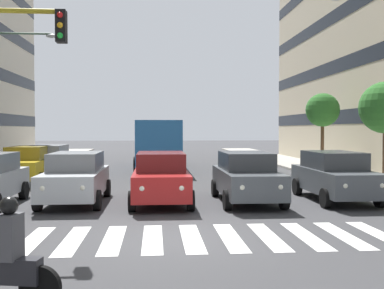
{
  "coord_description": "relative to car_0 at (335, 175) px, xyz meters",
  "views": [
    {
      "loc": [
        0.38,
        10.3,
        2.52
      ],
      "look_at": [
        -0.93,
        -5.78,
        1.97
      ],
      "focal_mm": 42.15,
      "sensor_mm": 36.0,
      "label": 1
    }
  ],
  "objects": [
    {
      "name": "car_0",
      "position": [
        0.0,
        0.0,
        0.0
      ],
      "size": [
        2.02,
        4.44,
        1.72
      ],
      "color": "#474C51",
      "rests_on": "ground_plane"
    },
    {
      "name": "car_1",
      "position": [
        3.19,
        0.12,
        0.0
      ],
      "size": [
        2.02,
        4.44,
        1.72
      ],
      "color": "#474C51",
      "rests_on": "ground_plane"
    },
    {
      "name": "car_3",
      "position": [
        9.01,
        -0.17,
        0.0
      ],
      "size": [
        2.02,
        4.44,
        1.72
      ],
      "color": "#B2B7BC",
      "rests_on": "ground_plane"
    },
    {
      "name": "car_row2_0",
      "position": [
        12.22,
        -6.12,
        0.0
      ],
      "size": [
        2.02,
        4.44,
        1.72
      ],
      "color": "gold",
      "rests_on": "ground_plane"
    },
    {
      "name": "street_lamp_right",
      "position": [
        13.76,
        -7.19,
        3.69
      ],
      "size": [
        3.36,
        0.28,
        7.16
      ],
      "color": "#4C6B56",
      "rests_on": "sidewalk_right"
    },
    {
      "name": "crosswalk_markings",
      "position": [
        5.93,
        5.08,
        -0.88
      ],
      "size": [
        10.35,
        2.8,
        0.01
      ],
      "color": "silver",
      "rests_on": "ground_plane"
    },
    {
      "name": "motorcycle_with_rider",
      "position": [
        8.43,
        8.88,
        -0.24
      ],
      "size": [
        1.69,
        0.45,
        1.57
      ],
      "color": "black",
      "rests_on": "ground_plane"
    },
    {
      "name": "ground_plane",
      "position": [
        5.93,
        5.08,
        -0.89
      ],
      "size": [
        180.0,
        180.0,
        0.0
      ],
      "primitive_type": "plane",
      "color": "#38383A"
    },
    {
      "name": "bus_behind_traffic",
      "position": [
        6.13,
        -13.39,
        0.97
      ],
      "size": [
        2.78,
        10.5,
        3.0
      ],
      "color": "#286BAD",
      "rests_on": "ground_plane"
    },
    {
      "name": "car_row2_1",
      "position": [
        11.69,
        -7.6,
        0.0
      ],
      "size": [
        2.02,
        4.44,
        1.72
      ],
      "color": "#B2B7BC",
      "rests_on": "ground_plane"
    },
    {
      "name": "street_tree_2",
      "position": [
        -3.4,
        -10.15,
        2.72
      ],
      "size": [
        1.95,
        1.95,
        4.46
      ],
      "color": "#513823",
      "rests_on": "sidewalk_left"
    },
    {
      "name": "car_2",
      "position": [
        6.13,
        0.11,
        0.0
      ],
      "size": [
        2.02,
        4.44,
        1.72
      ],
      "color": "maroon",
      "rests_on": "ground_plane"
    }
  ]
}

